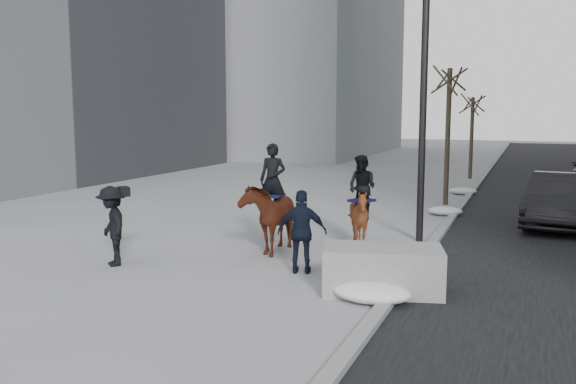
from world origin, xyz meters
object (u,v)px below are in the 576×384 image
at_px(planter, 383,270).
at_px(mounted_left, 271,211).
at_px(mounted_right, 360,212).
at_px(car_near, 560,200).

xyz_separation_m(planter, mounted_left, (-3.32, 2.41, 0.53)).
height_order(planter, mounted_left, mounted_left).
relative_size(mounted_left, mounted_right, 1.13).
distance_m(car_near, mounted_left, 9.02).
height_order(planter, mounted_right, mounted_right).
bearing_deg(car_near, mounted_left, -130.11).
bearing_deg(planter, mounted_right, 111.74).
bearing_deg(mounted_right, car_near, 47.74).
height_order(car_near, mounted_left, mounted_left).
bearing_deg(planter, mounted_left, 144.07).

